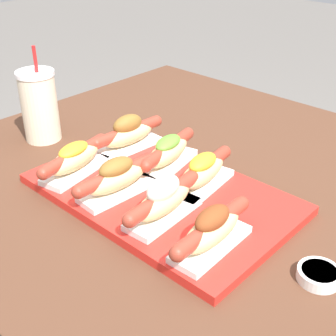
{
  "coord_description": "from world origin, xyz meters",
  "views": [
    {
      "loc": [
        0.57,
        -0.68,
        1.26
      ],
      "look_at": [
        0.04,
        -0.1,
        0.81
      ],
      "focal_mm": 50.0,
      "sensor_mm": 36.0,
      "label": 1
    }
  ],
  "objects": [
    {
      "name": "patio_table",
      "position": [
        0.0,
        0.0,
        0.38
      ],
      "size": [
        1.08,
        1.02,
        0.76
      ],
      "color": "#4C2D1E",
      "rests_on": "ground_plane"
    },
    {
      "name": "serving_tray",
      "position": [
        0.04,
        -0.12,
        0.76
      ],
      "size": [
        0.51,
        0.31,
        0.02
      ],
      "color": "red",
      "rests_on": "patio_table"
    },
    {
      "name": "hot_dog_0",
      "position": [
        -0.14,
        -0.19,
        0.81
      ],
      "size": [
        0.09,
        0.19,
        0.07
      ],
      "color": "white",
      "rests_on": "serving_tray"
    },
    {
      "name": "hot_dog_1",
      "position": [
        -0.02,
        -0.19,
        0.81
      ],
      "size": [
        0.07,
        0.2,
        0.07
      ],
      "color": "white",
      "rests_on": "serving_tray"
    },
    {
      "name": "hot_dog_2",
      "position": [
        0.1,
        -0.18,
        0.81
      ],
      "size": [
        0.07,
        0.2,
        0.08
      ],
      "color": "white",
      "rests_on": "serving_tray"
    },
    {
      "name": "hot_dog_3",
      "position": [
        0.21,
        -0.19,
        0.81
      ],
      "size": [
        0.07,
        0.2,
        0.07
      ],
      "color": "white",
      "rests_on": "serving_tray"
    },
    {
      "name": "hot_dog_4",
      "position": [
        -0.14,
        -0.04,
        0.81
      ],
      "size": [
        0.07,
        0.2,
        0.08
      ],
      "color": "white",
      "rests_on": "serving_tray"
    },
    {
      "name": "hot_dog_5",
      "position": [
        -0.02,
        -0.04,
        0.81
      ],
      "size": [
        0.09,
        0.19,
        0.07
      ],
      "color": "white",
      "rests_on": "serving_tray"
    },
    {
      "name": "hot_dog_6",
      "position": [
        0.09,
        -0.06,
        0.81
      ],
      "size": [
        0.08,
        0.2,
        0.07
      ],
      "color": "white",
      "rests_on": "serving_tray"
    },
    {
      "name": "sauce_bowl",
      "position": [
        0.37,
        -0.12,
        0.77
      ],
      "size": [
        0.07,
        0.07,
        0.02
      ],
      "color": "silver",
      "rests_on": "patio_table"
    },
    {
      "name": "drink_cup",
      "position": [
        -0.36,
        -0.13,
        0.84
      ],
      "size": [
        0.09,
        0.09,
        0.23
      ],
      "color": "beige",
      "rests_on": "patio_table"
    }
  ]
}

